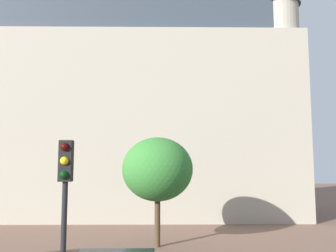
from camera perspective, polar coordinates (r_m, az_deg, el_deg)
landmark_building at (r=30.58m, az=-8.37°, el=2.52°), size 30.08×10.70×30.00m
traffic_light_pole at (r=7.99m, az=-16.74°, el=-12.73°), size 0.28×0.34×4.79m
tree_curb_far at (r=18.39m, az=-1.73°, el=-7.15°), size 3.73×3.73×5.66m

